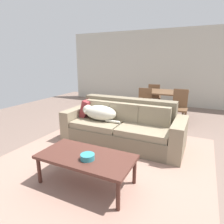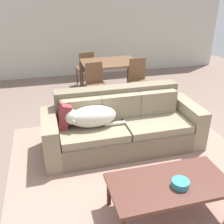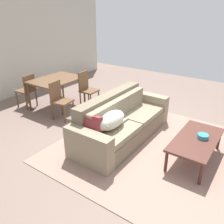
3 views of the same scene
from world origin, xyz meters
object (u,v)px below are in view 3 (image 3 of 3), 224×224
at_px(dining_chair_near_right, 87,88).
at_px(dining_chair_far_left, 27,89).
at_px(dining_chair_near_left, 60,98).
at_px(coffee_table, 196,141).
at_px(throw_pillow_by_left_arm, 90,126).
at_px(bowl_on_coffee_table, 203,136).
at_px(dining_table, 56,82).
at_px(dog_on_left_cushion, 110,121).
at_px(couch, 121,122).

distance_m(dining_chair_near_right, dining_chair_far_left, 1.53).
bearing_deg(dining_chair_near_left, coffee_table, -94.84).
distance_m(throw_pillow_by_left_arm, bowl_on_coffee_table, 1.89).
height_order(dining_table, dining_chair_near_right, dining_chair_near_right).
relative_size(dining_table, dining_chair_far_left, 1.41).
bearing_deg(coffee_table, dining_chair_far_left, 92.04).
bearing_deg(bowl_on_coffee_table, dining_chair_far_left, 92.99).
distance_m(dog_on_left_cushion, throw_pillow_by_left_arm, 0.40).
height_order(couch, dining_chair_near_left, dining_chair_near_left).
bearing_deg(dog_on_left_cushion, couch, 10.76).
height_order(couch, throw_pillow_by_left_arm, couch).
distance_m(coffee_table, bowl_on_coffee_table, 0.13).
distance_m(dining_table, dining_chair_far_left, 0.79).
distance_m(throw_pillow_by_left_arm, dining_chair_far_left, 2.88).
distance_m(couch, dining_chair_near_right, 1.84).
relative_size(coffee_table, bowl_on_coffee_table, 7.01).
distance_m(dining_chair_near_left, dining_chair_far_left, 1.18).
bearing_deg(dining_chair_far_left, dining_chair_near_left, 84.03).
height_order(dog_on_left_cushion, dining_chair_far_left, dining_chair_far_left).
distance_m(coffee_table, dining_chair_near_left, 3.11).
xyz_separation_m(bowl_on_coffee_table, dining_chair_near_left, (-0.21, 3.19, 0.04)).
xyz_separation_m(bowl_on_coffee_table, dining_table, (0.22, 3.74, 0.24)).
distance_m(dog_on_left_cushion, bowl_on_coffee_table, 1.59).
bearing_deg(dining_chair_near_right, coffee_table, -106.05).
bearing_deg(coffee_table, throw_pillow_by_left_arm, 121.90).
bearing_deg(dining_chair_far_left, dining_table, 119.27).
relative_size(bowl_on_coffee_table, dining_chair_near_left, 0.20).
xyz_separation_m(bowl_on_coffee_table, dining_chair_near_right, (0.71, 3.15, 0.05)).
xyz_separation_m(dog_on_left_cushion, bowl_on_coffee_table, (0.65, -1.45, -0.14)).
bearing_deg(throw_pillow_by_left_arm, dining_chair_near_right, 42.11).
bearing_deg(dining_chair_near_right, throw_pillow_by_left_arm, -139.58).
distance_m(dog_on_left_cushion, dining_chair_near_right, 2.18).
xyz_separation_m(throw_pillow_by_left_arm, dining_chair_near_left, (0.80, 1.60, -0.12)).
bearing_deg(dining_table, couch, -99.65).
distance_m(coffee_table, dining_table, 3.69).
xyz_separation_m(couch, dining_table, (0.37, 2.20, 0.36)).
relative_size(throw_pillow_by_left_arm, bowl_on_coffee_table, 2.07).
xyz_separation_m(bowl_on_coffee_table, dining_chair_far_left, (-0.23, 4.36, 0.04)).
height_order(dining_table, dining_chair_near_left, dining_chair_near_left).
height_order(bowl_on_coffee_table, dining_chair_near_right, dining_chair_near_right).
height_order(throw_pillow_by_left_arm, coffee_table, throw_pillow_by_left_arm).
distance_m(dining_table, dining_chair_near_left, 0.73).
bearing_deg(coffee_table, couch, 92.94).
bearing_deg(dining_chair_far_left, bowl_on_coffee_table, 86.22).
distance_m(throw_pillow_by_left_arm, dining_chair_near_right, 2.33).
relative_size(couch, dining_chair_near_left, 2.65).
bearing_deg(dining_chair_near_right, dining_chair_near_left, 176.16).
bearing_deg(bowl_on_coffee_table, throw_pillow_by_left_arm, 122.56).
relative_size(dog_on_left_cushion, dining_chair_far_left, 0.96).
bearing_deg(couch, bowl_on_coffee_table, -84.47).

